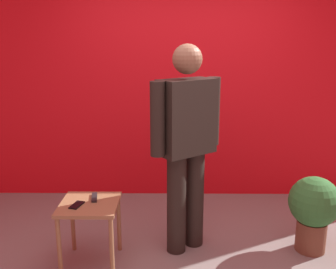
{
  "coord_description": "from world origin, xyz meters",
  "views": [
    {
      "loc": [
        -0.13,
        -2.66,
        1.83
      ],
      "look_at": [
        -0.16,
        0.55,
        1.02
      ],
      "focal_mm": 40.14,
      "sensor_mm": 36.0,
      "label": 1
    }
  ],
  "objects": [
    {
      "name": "potted_plant",
      "position": [
        1.11,
        0.37,
        0.41
      ],
      "size": [
        0.44,
        0.44,
        0.69
      ],
      "color": "brown",
      "rests_on": "ground_plane"
    },
    {
      "name": "tv_remote",
      "position": [
        -0.77,
        0.24,
        0.56
      ],
      "size": [
        0.07,
        0.17,
        0.02
      ],
      "primitive_type": "cube",
      "rotation": [
        0.0,
        0.0,
        0.17
      ],
      "color": "black",
      "rests_on": "side_table"
    },
    {
      "name": "back_wall_red",
      "position": [
        0.0,
        1.7,
        1.35
      ],
      "size": [
        6.08,
        0.12,
        2.69
      ],
      "primitive_type": "cube",
      "color": "red",
      "rests_on": "ground_plane"
    },
    {
      "name": "standing_person",
      "position": [
        -0.01,
        0.42,
        1.01
      ],
      "size": [
        0.64,
        0.52,
        1.8
      ],
      "color": "black",
      "rests_on": "ground_plane"
    },
    {
      "name": "cell_phone",
      "position": [
        -0.89,
        0.1,
        0.55
      ],
      "size": [
        0.11,
        0.16,
        0.01
      ],
      "primitive_type": "cube",
      "rotation": [
        0.0,
        0.0,
        -0.27
      ],
      "color": "black",
      "rests_on": "side_table"
    },
    {
      "name": "side_table",
      "position": [
        -0.8,
        0.15,
        0.45
      ],
      "size": [
        0.47,
        0.47,
        0.55
      ],
      "color": "olive",
      "rests_on": "ground_plane"
    }
  ]
}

